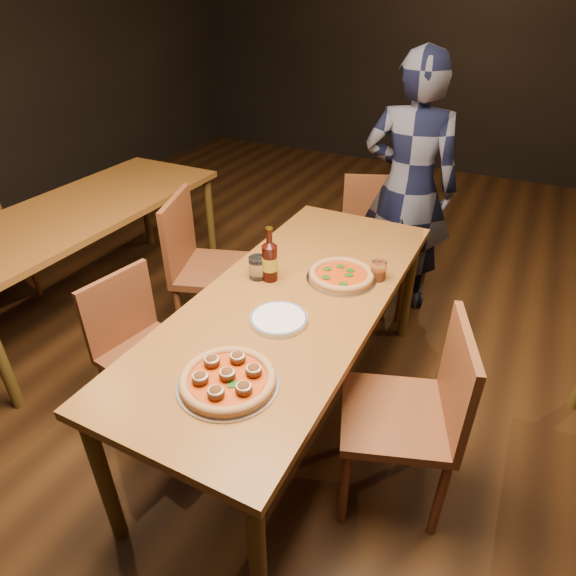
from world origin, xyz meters
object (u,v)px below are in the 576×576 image
at_px(table_main, 293,309).
at_px(amber_glass, 378,270).
at_px(table_left, 80,218).
at_px(pizza_margherita, 341,275).
at_px(water_glass, 258,267).
at_px(chair_end, 374,247).
at_px(chair_main_e, 396,414).
at_px(beer_bottle, 270,262).
at_px(plate_stack, 279,319).
at_px(chair_main_nw, 150,354).
at_px(chair_main_sw, 217,269).
at_px(pizza_meatball, 228,379).
at_px(diner, 408,188).

xyz_separation_m(table_main, amber_glass, (0.30, 0.32, 0.12)).
bearing_deg(table_left, pizza_margherita, -1.86).
relative_size(pizza_margherita, water_glass, 3.10).
xyz_separation_m(chair_end, water_glass, (-0.25, -1.10, 0.34)).
bearing_deg(table_left, table_main, -10.01).
distance_m(chair_main_e, amber_glass, 0.70).
bearing_deg(table_left, chair_end, 26.85).
height_order(beer_bottle, amber_glass, beer_bottle).
bearing_deg(plate_stack, chair_main_nw, -168.29).
bearing_deg(table_main, plate_stack, -80.35).
height_order(water_glass, amber_glass, water_glass).
relative_size(chair_main_sw, plate_stack, 4.05).
distance_m(chair_main_e, chair_end, 1.51).
height_order(chair_main_nw, chair_main_e, chair_main_e).
relative_size(chair_main_nw, chair_main_e, 0.90).
bearing_deg(beer_bottle, table_main, -26.28).
distance_m(chair_main_e, pizza_margherita, 0.71).
xyz_separation_m(pizza_meatball, pizza_margherita, (0.09, 0.86, -0.00)).
bearing_deg(chair_main_sw, table_main, -138.31).
xyz_separation_m(water_glass, amber_glass, (0.53, 0.25, -0.01)).
relative_size(chair_main_nw, pizza_meatball, 2.30).
bearing_deg(amber_glass, pizza_meatball, -104.71).
height_order(chair_end, pizza_meatball, chair_end).
bearing_deg(diner, pizza_meatball, 82.43).
height_order(chair_main_sw, pizza_margherita, chair_main_sw).
distance_m(chair_main_sw, water_glass, 0.67).
distance_m(chair_end, amber_glass, 0.95).
height_order(table_main, pizza_meatball, pizza_meatball).
distance_m(chair_main_nw, pizza_margherita, 1.02).
height_order(water_glass, diner, diner).
bearing_deg(chair_main_sw, chair_main_e, -134.68).
bearing_deg(chair_end, chair_main_nw, -135.12).
distance_m(pizza_margherita, diner, 1.11).
bearing_deg(table_main, chair_main_sw, 150.56).
bearing_deg(chair_main_nw, chair_main_e, -75.27).
bearing_deg(pizza_meatball, plate_stack, 92.23).
relative_size(table_left, diner, 1.18).
relative_size(table_main, diner, 1.18).
height_order(pizza_meatball, beer_bottle, beer_bottle).
bearing_deg(water_glass, chair_end, 77.07).
distance_m(chair_main_e, pizza_meatball, 0.73).
relative_size(beer_bottle, diner, 0.16).
bearing_deg(diner, beer_bottle, 71.18).
xyz_separation_m(pizza_margherita, diner, (0.02, 1.11, 0.08)).
height_order(chair_main_sw, water_glass, chair_main_sw).
bearing_deg(chair_main_nw, chair_end, -13.85).
height_order(chair_main_sw, beer_bottle, beer_bottle).
height_order(pizza_margherita, water_glass, water_glass).
relative_size(chair_main_e, beer_bottle, 3.51).
height_order(chair_main_sw, plate_stack, chair_main_sw).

